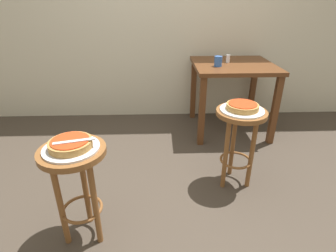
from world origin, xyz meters
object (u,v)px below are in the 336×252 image
object	(u,v)px
pizza_middle	(242,106)
condiment_shaker	(228,59)
pizza_server_knife	(74,141)
cup_near_edge	(218,61)
serving_plate_middle	(242,110)
pizza_foreground	(70,144)
stool_middle	(239,131)
dining_table	(233,75)
stool_foreground	(76,174)
serving_plate_foreground	(71,148)

from	to	relation	value
pizza_middle	condiment_shaker	xyz separation A→B (m)	(0.13, 1.05, 0.13)
pizza_server_knife	cup_near_edge	bearing A→B (deg)	38.97
serving_plate_middle	pizza_foreground	bearing A→B (deg)	-155.05
stool_middle	cup_near_edge	xyz separation A→B (m)	(-0.01, 0.88, 0.34)
cup_near_edge	dining_table	bearing A→B (deg)	31.64
serving_plate_middle	pizza_server_knife	world-z (taller)	pizza_server_knife
pizza_foreground	pizza_middle	bearing A→B (deg)	24.95
dining_table	cup_near_edge	xyz separation A→B (m)	(-0.20, -0.12, 0.18)
stool_foreground	cup_near_edge	bearing A→B (deg)	51.92
serving_plate_foreground	cup_near_edge	bearing A→B (deg)	51.92
pizza_foreground	stool_foreground	bearing A→B (deg)	-165.96
serving_plate_foreground	stool_middle	size ratio (longest dim) A/B	0.48
pizza_foreground	pizza_server_knife	xyz separation A→B (m)	(0.03, -0.02, 0.03)
serving_plate_foreground	dining_table	world-z (taller)	dining_table
pizza_middle	dining_table	size ratio (longest dim) A/B	0.28
stool_middle	stool_foreground	bearing A→B (deg)	-155.05
pizza_foreground	pizza_server_knife	distance (m)	0.04
pizza_foreground	pizza_server_knife	bearing A→B (deg)	-33.69
condiment_shaker	stool_middle	bearing A→B (deg)	-97.11
stool_foreground	pizza_server_knife	size ratio (longest dim) A/B	2.93
serving_plate_middle	serving_plate_foreground	bearing A→B (deg)	-155.05
pizza_foreground	pizza_server_knife	size ratio (longest dim) A/B	1.07
serving_plate_middle	cup_near_edge	distance (m)	0.90
cup_near_edge	pizza_server_knife	distance (m)	1.77
stool_foreground	pizza_foreground	bearing A→B (deg)	14.04
cup_near_edge	serving_plate_middle	bearing A→B (deg)	-89.43
stool_middle	pizza_middle	bearing A→B (deg)	0.00
stool_foreground	pizza_server_knife	distance (m)	0.23
cup_near_edge	condiment_shaker	size ratio (longest dim) A/B	1.22
condiment_shaker	pizza_server_knife	bearing A→B (deg)	-127.27
serving_plate_middle	pizza_server_knife	bearing A→B (deg)	-153.57
condiment_shaker	pizza_foreground	bearing A→B (deg)	-128.31
cup_near_edge	condiment_shaker	bearing A→B (deg)	49.82
pizza_server_knife	serving_plate_middle	bearing A→B (deg)	12.31
pizza_foreground	serving_plate_middle	xyz separation A→B (m)	(1.10, 0.51, -0.03)
stool_foreground	pizza_foreground	world-z (taller)	pizza_foreground
pizza_server_knife	serving_plate_foreground	bearing A→B (deg)	132.19
pizza_server_knife	pizza_foreground	bearing A→B (deg)	132.19
cup_near_edge	condiment_shaker	distance (m)	0.22
serving_plate_middle	dining_table	distance (m)	1.02
serving_plate_foreground	pizza_middle	distance (m)	1.21
pizza_middle	pizza_server_knife	world-z (taller)	pizza_server_knife
pizza_foreground	dining_table	xyz separation A→B (m)	(1.29, 1.51, -0.04)
stool_foreground	serving_plate_middle	distance (m)	1.23
condiment_shaker	serving_plate_middle	bearing A→B (deg)	-97.11
pizza_foreground	condiment_shaker	distance (m)	1.99
pizza_foreground	condiment_shaker	size ratio (longest dim) A/B	2.83
serving_plate_foreground	stool_middle	distance (m)	1.23
stool_middle	condiment_shaker	bearing A→B (deg)	82.89
stool_foreground	cup_near_edge	size ratio (longest dim) A/B	6.33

